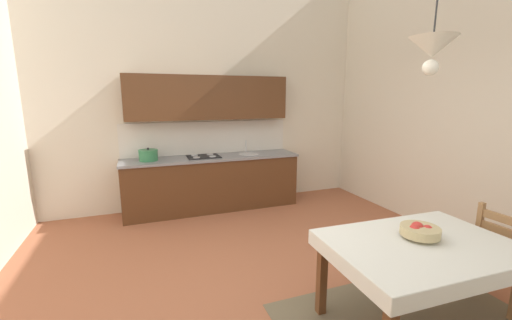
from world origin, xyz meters
name	(u,v)px	position (x,y,z in m)	size (l,w,h in m)	color
ground_plane	(276,292)	(0.00, 0.00, -0.05)	(5.98, 6.18, 0.10)	#A86042
wall_back	(209,82)	(0.00, 2.85, 2.11)	(5.98, 0.12, 4.21)	silver
wall_right	(494,76)	(2.75, 0.00, 2.11)	(0.12, 6.18, 4.21)	silver
kitchen_cabinetry	(211,159)	(-0.06, 2.52, 0.86)	(2.87, 0.63, 2.20)	#56331C
dining_table	(420,257)	(0.83, -0.91, 0.63)	(1.47, 1.05, 0.75)	brown
dining_chair_window_side	(506,259)	(1.82, -0.94, 0.44)	(0.43, 0.43, 0.93)	#D1BC89
fruit_bowl	(420,231)	(0.87, -0.84, 0.81)	(0.30, 0.30, 0.12)	tan
pendant_lamp	(432,48)	(0.77, -0.87, 2.19)	(0.32, 0.32, 0.81)	black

